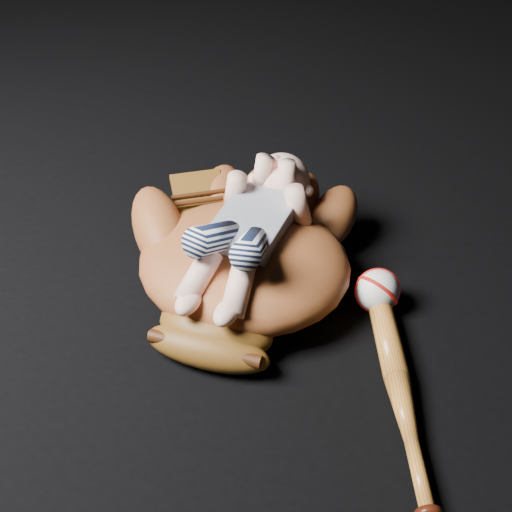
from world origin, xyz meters
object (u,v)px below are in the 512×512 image
at_px(newborn_baby, 246,228).
at_px(baseball_bat, 400,390).
at_px(baseball_glove, 244,255).
at_px(baseball, 378,291).

xyz_separation_m(newborn_baby, baseball_bat, (0.29, -0.13, -0.11)).
distance_m(baseball_glove, newborn_baby, 0.06).
relative_size(newborn_baby, baseball, 5.34).
distance_m(baseball_glove, baseball_bat, 0.33).
xyz_separation_m(baseball_bat, baseball, (-0.08, 0.18, 0.02)).
bearing_deg(newborn_baby, baseball_bat, -24.61).
xyz_separation_m(baseball_glove, newborn_baby, (0.00, -0.00, 0.06)).
distance_m(newborn_baby, baseball_bat, 0.34).
bearing_deg(baseball, baseball_bat, -65.28).
xyz_separation_m(baseball_glove, baseball, (0.21, 0.05, -0.04)).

